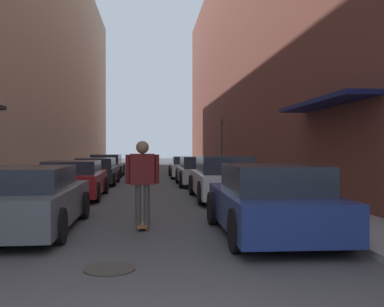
% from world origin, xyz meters
% --- Properties ---
extents(ground, '(108.59, 108.59, 0.00)m').
position_xyz_m(ground, '(0.00, 19.74, 0.00)').
color(ground, '#424244').
extents(curb_strip_left, '(1.80, 49.36, 0.12)m').
position_xyz_m(curb_strip_left, '(-4.31, 24.68, 0.06)').
color(curb_strip_left, gray).
rests_on(curb_strip_left, ground).
extents(curb_strip_right, '(1.80, 49.36, 0.12)m').
position_xyz_m(curb_strip_right, '(4.31, 24.68, 0.06)').
color(curb_strip_right, gray).
rests_on(curb_strip_right, ground).
extents(building_row_left, '(4.90, 49.36, 15.97)m').
position_xyz_m(building_row_left, '(-7.21, 24.68, 7.98)').
color(building_row_left, tan).
rests_on(building_row_left, ground).
extents(building_row_right, '(4.90, 49.36, 15.91)m').
position_xyz_m(building_row_right, '(7.21, 24.68, 7.95)').
color(building_row_right, brown).
rests_on(building_row_right, ground).
extents(parked_car_left_0, '(2.09, 4.46, 1.29)m').
position_xyz_m(parked_car_left_0, '(-2.41, 6.19, 0.63)').
color(parked_car_left_0, '#515459').
rests_on(parked_car_left_0, ground).
extents(parked_car_left_1, '(2.00, 4.21, 1.25)m').
position_xyz_m(parked_car_left_1, '(-2.46, 11.98, 0.61)').
color(parked_car_left_1, maroon).
rests_on(parked_car_left_1, ground).
extents(parked_car_left_2, '(1.97, 3.98, 1.23)m').
position_xyz_m(parked_car_left_2, '(-2.40, 17.51, 0.60)').
color(parked_car_left_2, '#232326').
rests_on(parked_car_left_2, ground).
extents(parked_car_left_3, '(1.94, 4.08, 1.33)m').
position_xyz_m(parked_car_left_3, '(-2.48, 23.05, 0.64)').
color(parked_car_left_3, '#515459').
rests_on(parked_car_left_3, ground).
extents(parked_car_right_0, '(2.00, 4.19, 1.35)m').
position_xyz_m(parked_car_right_0, '(2.37, 5.23, 0.66)').
color(parked_car_right_0, navy).
rests_on(parked_car_right_0, ground).
extents(parked_car_right_1, '(1.88, 4.60, 1.42)m').
position_xyz_m(parked_car_right_1, '(2.43, 11.07, 0.68)').
color(parked_car_right_1, silver).
rests_on(parked_car_right_1, ground).
extents(parked_car_right_2, '(2.08, 3.97, 1.31)m').
position_xyz_m(parked_car_right_2, '(2.36, 16.55, 0.63)').
color(parked_car_right_2, '#B7B7BC').
rests_on(parked_car_right_2, ground).
extents(parked_car_right_3, '(2.08, 4.61, 1.22)m').
position_xyz_m(parked_car_right_3, '(2.25, 22.01, 0.60)').
color(parked_car_right_3, silver).
rests_on(parked_car_right_3, ground).
extents(skateboarder, '(0.70, 0.78, 1.81)m').
position_xyz_m(skateboarder, '(-0.06, 6.26, 1.12)').
color(skateboarder, brown).
rests_on(skateboarder, ground).
extents(manhole_cover, '(0.70, 0.70, 0.02)m').
position_xyz_m(manhole_cover, '(-0.45, 3.24, 0.01)').
color(manhole_cover, '#332D28').
rests_on(manhole_cover, ground).
extents(traffic_light, '(0.16, 0.22, 3.57)m').
position_xyz_m(traffic_light, '(4.79, 25.21, 2.32)').
color(traffic_light, '#2D2D2D').
rests_on(traffic_light, curb_strip_right).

